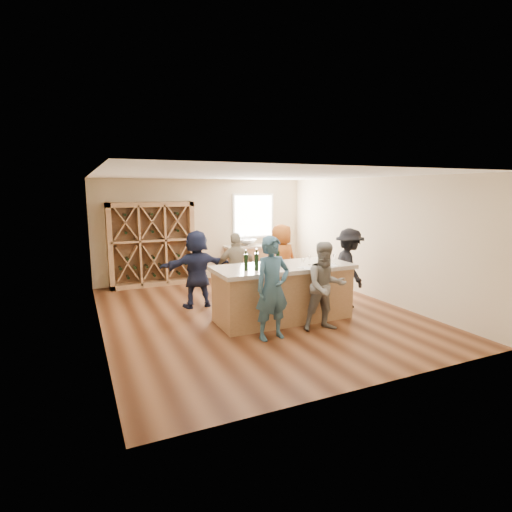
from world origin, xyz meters
name	(u,v)px	position (x,y,z in m)	size (l,w,h in m)	color
floor	(256,314)	(0.00, 0.00, -0.05)	(6.00, 7.00, 0.10)	brown
ceiling	(256,173)	(0.00, 0.00, 2.85)	(6.00, 7.00, 0.10)	white
wall_back	(204,230)	(0.00, 3.55, 1.40)	(6.00, 0.10, 2.80)	#C8B491
wall_front	(375,283)	(0.00, -3.55, 1.40)	(6.00, 0.10, 2.80)	#C8B491
wall_left	(94,256)	(-3.05, 0.00, 1.40)	(0.10, 7.00, 2.80)	#C8B491
wall_right	(374,238)	(3.05, 0.00, 1.40)	(0.10, 7.00, 2.80)	#C8B491
window_frame	(253,216)	(1.50, 3.47, 1.75)	(1.30, 0.06, 1.30)	white
window_pane	(254,216)	(1.50, 3.44, 1.75)	(1.18, 0.01, 1.18)	white
wine_rack	(152,244)	(-1.50, 3.27, 1.10)	(2.20, 0.45, 2.20)	#9C714A
back_counter_base	(254,262)	(1.40, 3.20, 0.43)	(1.60, 0.58, 0.86)	#9C714A
back_counter_top	(254,246)	(1.40, 3.20, 0.89)	(1.70, 0.62, 0.06)	#B5A695
sink	(248,242)	(1.20, 3.20, 1.01)	(0.54, 0.54, 0.19)	silver
faucet	(245,240)	(1.20, 3.38, 1.07)	(0.02, 0.02, 0.30)	silver
tasting_counter_base	(283,295)	(0.30, -0.63, 0.50)	(2.60, 1.00, 1.00)	#9C714A
tasting_counter_top	(283,267)	(0.30, -0.63, 1.04)	(2.72, 1.12, 0.08)	#B5A695
wine_bottle_a	(246,262)	(-0.55, -0.78, 1.23)	(0.07, 0.07, 0.30)	black
wine_bottle_b	(257,262)	(-0.37, -0.86, 1.24)	(0.08, 0.08, 0.31)	black
wine_bottle_c	(256,261)	(-0.30, -0.69, 1.23)	(0.07, 0.07, 0.30)	black
wine_bottle_d	(271,261)	(-0.06, -0.83, 1.22)	(0.07, 0.07, 0.28)	black
wine_bottle_e	(278,259)	(0.10, -0.77, 1.23)	(0.08, 0.08, 0.31)	black
wine_glass_a	(281,266)	(0.03, -1.05, 1.16)	(0.06, 0.06, 0.17)	white
wine_glass_b	(303,263)	(0.48, -1.06, 1.18)	(0.08, 0.08, 0.20)	white
wine_glass_c	(328,262)	(1.03, -1.07, 1.17)	(0.07, 0.07, 0.18)	white
wine_glass_d	(309,260)	(0.79, -0.79, 1.17)	(0.07, 0.07, 0.18)	white
wine_glass_e	(334,259)	(1.28, -0.91, 1.18)	(0.08, 0.08, 0.20)	white
tasting_menu_a	(275,270)	(-0.06, -0.99, 1.08)	(0.23, 0.32, 0.00)	white
tasting_menu_b	(306,268)	(0.57, -1.04, 1.08)	(0.21, 0.29, 0.00)	white
tasting_menu_c	(331,265)	(1.16, -0.98, 1.08)	(0.20, 0.28, 0.00)	white
person_near_left	(272,288)	(-0.35, -1.44, 0.89)	(0.65, 0.47, 1.77)	#335972
person_near_right	(326,287)	(0.71, -1.47, 0.81)	(0.78, 0.43, 1.61)	slate
person_server	(349,268)	(2.02, -0.43, 0.85)	(1.10, 0.51, 1.71)	black
person_far_mid	(237,269)	(-0.13, 0.74, 0.80)	(0.93, 0.48, 1.59)	gray
person_far_right	(281,261)	(1.02, 0.79, 0.87)	(0.85, 0.55, 1.74)	#994C19
person_far_left	(197,269)	(-0.98, 0.90, 0.84)	(1.56, 0.56, 1.68)	#191E38
wine_glass_f	(276,259)	(0.25, -0.43, 1.17)	(0.07, 0.07, 0.18)	white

